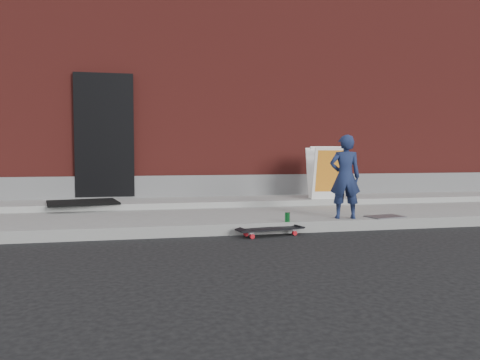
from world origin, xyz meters
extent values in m
plane|color=black|center=(0.00, 0.00, 0.00)|extent=(80.00, 80.00, 0.00)
cube|color=gray|center=(0.00, 1.50, 0.07)|extent=(20.00, 3.00, 0.15)
cube|color=gray|center=(0.00, 2.40, 0.20)|extent=(20.00, 1.20, 0.10)
cube|color=maroon|center=(0.00, 7.00, 2.50)|extent=(20.00, 8.00, 5.00)
cube|color=slate|center=(0.00, 2.97, 0.45)|extent=(20.00, 0.10, 0.40)
cube|color=black|center=(-2.60, 2.96, 1.40)|extent=(1.05, 0.12, 2.25)
imported|color=#1B264C|center=(0.87, 0.20, 0.74)|extent=(0.49, 0.38, 1.18)
cylinder|color=#B6121B|center=(-0.03, 0.03, 0.03)|extent=(0.07, 0.05, 0.06)
cylinder|color=#B6121B|center=(0.01, -0.15, 0.03)|extent=(0.07, 0.05, 0.06)
cylinder|color=#B6121B|center=(-0.63, -0.09, 0.03)|extent=(0.07, 0.05, 0.06)
cylinder|color=#B6121B|center=(-0.59, -0.27, 0.03)|extent=(0.07, 0.05, 0.06)
cube|color=#B7B7BC|center=(-0.01, -0.06, 0.07)|extent=(0.09, 0.20, 0.02)
cube|color=#B7B7BC|center=(-0.61, -0.18, 0.07)|extent=(0.09, 0.20, 0.02)
cube|color=black|center=(-0.31, -0.12, 0.09)|extent=(0.91, 0.40, 0.02)
cube|color=white|center=(1.30, 1.79, 0.71)|extent=(0.58, 0.30, 0.92)
cube|color=white|center=(1.33, 2.21, 0.71)|extent=(0.58, 0.30, 0.92)
cube|color=yellow|center=(1.29, 1.77, 0.66)|extent=(0.49, 0.23, 0.74)
cube|color=white|center=(1.31, 2.00, 1.17)|extent=(0.57, 0.09, 0.05)
cylinder|color=#1A8334|center=(-0.03, 0.05, 0.21)|extent=(0.09, 0.09, 0.13)
cube|color=black|center=(-2.90, 2.08, 0.27)|extent=(1.25, 1.09, 0.03)
cube|color=#5D5D63|center=(1.50, 0.20, 0.16)|extent=(0.56, 0.42, 0.02)
camera|label=1|loc=(-1.95, -5.95, 1.08)|focal=35.00mm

